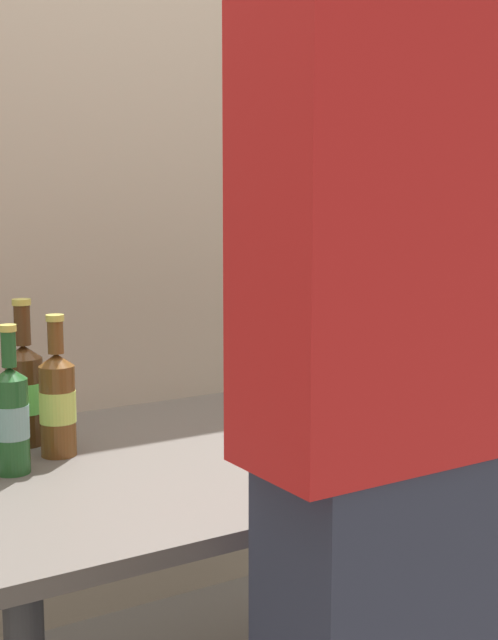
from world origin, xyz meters
name	(u,v)px	position (x,y,z in m)	size (l,w,h in m)	color
desk	(233,489)	(0.00, 0.00, 0.62)	(1.21, 0.81, 0.72)	#56514C
laptop	(357,396)	(0.36, 0.04, 0.76)	(0.40, 0.38, 0.21)	#B7BABC
beer_bottle_green	(58,401)	(-0.33, 0.11, 0.82)	(0.07, 0.07, 0.27)	brown
beer_bottle_amber	(25,391)	(-0.36, 0.21, 0.83)	(0.08, 0.08, 0.30)	#472B14
beer_bottle_dark	(11,417)	(-0.43, 0.05, 0.82)	(0.06, 0.06, 0.27)	#1E5123
person_figure	(403,411)	(-0.10, -0.61, 0.93)	(0.45, 0.28, 1.80)	#2D3347
back_wall	(77,164)	(0.00, 0.83, 1.30)	(6.00, 0.10, 2.60)	tan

